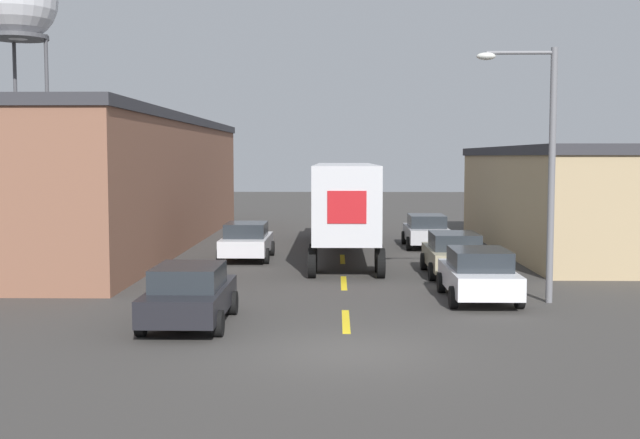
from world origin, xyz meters
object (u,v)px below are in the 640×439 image
at_px(parked_car_right_near, 479,274).
at_px(parked_car_right_far, 426,230).
at_px(parked_car_right_mid, 454,253).
at_px(street_lamp, 543,155).
at_px(semi_truck, 345,199).
at_px(parked_car_left_far, 247,240).
at_px(parked_car_left_near, 190,294).
at_px(water_tower, 17,3).

distance_m(parked_car_right_near, parked_car_right_far, 14.11).
bearing_deg(parked_car_right_mid, street_lamp, -72.06).
bearing_deg(semi_truck, parked_car_right_mid, -58.02).
height_order(semi_truck, parked_car_right_near, semi_truck).
xyz_separation_m(semi_truck, street_lamp, (5.68, -11.71, 1.92)).
relative_size(semi_truck, street_lamp, 2.13).
xyz_separation_m(parked_car_left_far, street_lamp, (9.81, -9.70, 3.55)).
relative_size(semi_truck, parked_car_right_mid, 3.66).
height_order(parked_car_right_mid, street_lamp, street_lamp).
relative_size(parked_car_right_near, parked_car_left_near, 1.00).
xyz_separation_m(semi_truck, parked_car_left_far, (-4.13, -2.01, -1.63)).
bearing_deg(parked_car_right_mid, parked_car_right_near, -90.00).
distance_m(parked_car_left_far, water_tower, 35.75).
distance_m(parked_car_left_near, parked_car_right_far, 19.55).
height_order(parked_car_right_mid, water_tower, water_tower).
bearing_deg(parked_car_left_near, parked_car_right_mid, 47.58).
xyz_separation_m(parked_car_left_far, water_tower, (-19.70, 25.93, 14.75)).
distance_m(parked_car_right_mid, parked_car_left_far, 9.12).
height_order(parked_car_right_far, water_tower, water_tower).
distance_m(semi_truck, parked_car_left_far, 4.88).
bearing_deg(parked_car_left_far, street_lamp, -44.67).
xyz_separation_m(parked_car_right_near, parked_car_left_near, (-8.05, -3.71, 0.00)).
distance_m(parked_car_left_near, parked_car_left_far, 13.09).
height_order(parked_car_left_near, street_lamp, street_lamp).
relative_size(parked_car_right_mid, parked_car_right_near, 1.00).
bearing_deg(water_tower, parked_car_right_mid, -47.42).
distance_m(semi_truck, water_tower, 36.22).
distance_m(semi_truck, parked_car_right_far, 5.04).
bearing_deg(street_lamp, parked_car_right_far, 96.94).
bearing_deg(water_tower, parked_car_right_far, -37.37).
bearing_deg(street_lamp, parked_car_left_near, -160.94).
xyz_separation_m(parked_car_right_mid, parked_car_right_far, (0.00, 9.00, 0.00)).
xyz_separation_m(parked_car_left_near, parked_car_left_far, (0.00, 13.09, 0.00)).
xyz_separation_m(parked_car_right_mid, parked_car_left_far, (-8.05, 4.27, 0.00)).
distance_m(parked_car_right_mid, parked_car_left_near, 11.94).
bearing_deg(parked_car_right_mid, semi_truck, 121.97).
height_order(semi_truck, street_lamp, street_lamp).
bearing_deg(parked_car_left_near, water_tower, 116.79).
distance_m(parked_car_right_mid, parked_car_right_far, 9.00).
height_order(semi_truck, water_tower, water_tower).
relative_size(parked_car_left_near, street_lamp, 0.58).
height_order(semi_truck, parked_car_right_far, semi_truck).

